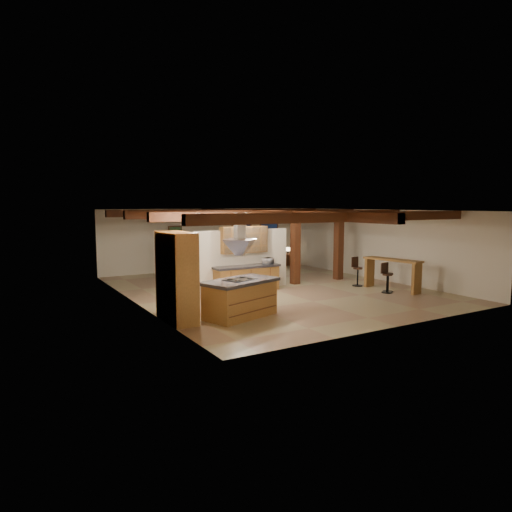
% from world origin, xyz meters
% --- Properties ---
extents(ground, '(12.00, 12.00, 0.00)m').
position_xyz_m(ground, '(0.00, 0.00, 0.00)').
color(ground, tan).
rests_on(ground, ground).
extents(room_walls, '(12.00, 12.00, 12.00)m').
position_xyz_m(room_walls, '(0.00, 0.00, 1.78)').
color(room_walls, silver).
rests_on(room_walls, ground).
extents(ceiling_beams, '(10.00, 12.00, 0.28)m').
position_xyz_m(ceiling_beams, '(0.00, 0.00, 2.76)').
color(ceiling_beams, '#431E10').
rests_on(ceiling_beams, room_walls).
extents(timber_posts, '(2.50, 0.30, 2.90)m').
position_xyz_m(timber_posts, '(2.50, 0.50, 1.76)').
color(timber_posts, '#431E10').
rests_on(timber_posts, ground).
extents(partition_wall, '(3.80, 0.18, 2.20)m').
position_xyz_m(partition_wall, '(-1.00, 0.50, 1.10)').
color(partition_wall, silver).
rests_on(partition_wall, ground).
extents(pantry_cabinet, '(0.67, 1.60, 2.40)m').
position_xyz_m(pantry_cabinet, '(-4.67, -2.60, 1.20)').
color(pantry_cabinet, '#A76F36').
rests_on(pantry_cabinet, ground).
extents(back_counter, '(2.50, 0.66, 0.94)m').
position_xyz_m(back_counter, '(-1.00, 0.11, 0.48)').
color(back_counter, '#A76F36').
rests_on(back_counter, ground).
extents(upper_display_cabinet, '(1.80, 0.36, 0.95)m').
position_xyz_m(upper_display_cabinet, '(-1.00, 0.31, 1.85)').
color(upper_display_cabinet, '#A76F36').
rests_on(upper_display_cabinet, partition_wall).
extents(range_hood, '(1.10, 1.10, 1.40)m').
position_xyz_m(range_hood, '(-3.00, -3.06, 1.78)').
color(range_hood, silver).
rests_on(range_hood, room_walls).
extents(back_windows, '(2.70, 0.07, 1.70)m').
position_xyz_m(back_windows, '(2.80, 5.93, 1.50)').
color(back_windows, '#431E10').
rests_on(back_windows, room_walls).
extents(framed_art, '(0.65, 0.05, 0.85)m').
position_xyz_m(framed_art, '(-1.50, 5.94, 1.70)').
color(framed_art, '#431E10').
rests_on(framed_art, room_walls).
extents(recessed_cans, '(3.16, 2.46, 0.03)m').
position_xyz_m(recessed_cans, '(-2.53, -1.93, 2.87)').
color(recessed_cans, silver).
rests_on(recessed_cans, room_walls).
extents(kitchen_island, '(2.40, 1.75, 1.07)m').
position_xyz_m(kitchen_island, '(-3.00, -3.06, 0.54)').
color(kitchen_island, '#A76F36').
rests_on(kitchen_island, ground).
extents(dining_table, '(1.86, 1.15, 0.62)m').
position_xyz_m(dining_table, '(0.43, 2.66, 0.31)').
color(dining_table, '#3E190F').
rests_on(dining_table, ground).
extents(sofa, '(2.44, 1.70, 0.66)m').
position_xyz_m(sofa, '(2.65, 5.50, 0.33)').
color(sofa, black).
rests_on(sofa, ground).
extents(microwave, '(0.46, 0.39, 0.22)m').
position_xyz_m(microwave, '(-0.10, 0.11, 1.05)').
color(microwave, '#BCBCC1').
rests_on(microwave, back_counter).
extents(bar_counter, '(0.90, 2.25, 1.15)m').
position_xyz_m(bar_counter, '(3.67, -2.38, 0.78)').
color(bar_counter, '#A76F36').
rests_on(bar_counter, ground).
extents(side_table, '(0.52, 0.52, 0.59)m').
position_xyz_m(side_table, '(4.28, 5.19, 0.30)').
color(side_table, '#431E10').
rests_on(side_table, ground).
extents(table_lamp, '(0.28, 0.28, 0.33)m').
position_xyz_m(table_lamp, '(4.28, 5.19, 0.82)').
color(table_lamp, black).
rests_on(table_lamp, side_table).
extents(bar_stool_a, '(0.36, 0.36, 1.04)m').
position_xyz_m(bar_stool_a, '(3.31, -2.50, 0.53)').
color(bar_stool_a, black).
rests_on(bar_stool_a, ground).
extents(bar_stool_b, '(0.37, 0.38, 1.04)m').
position_xyz_m(bar_stool_b, '(3.12, -2.62, 0.53)').
color(bar_stool_b, black).
rests_on(bar_stool_b, ground).
extents(bar_stool_c, '(0.38, 0.38, 1.10)m').
position_xyz_m(bar_stool_c, '(3.17, -1.08, 0.56)').
color(bar_stool_c, black).
rests_on(bar_stool_c, ground).
extents(dining_chairs, '(2.05, 2.05, 1.11)m').
position_xyz_m(dining_chairs, '(0.43, 2.66, 0.57)').
color(dining_chairs, '#431E10').
rests_on(dining_chairs, ground).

